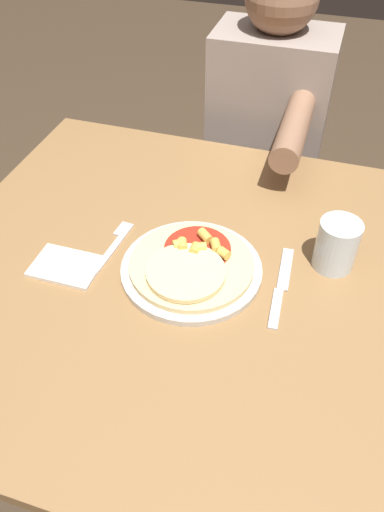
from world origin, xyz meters
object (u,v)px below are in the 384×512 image
(plate, at_px, (192,268))
(pizza, at_px, (192,263))
(fork, at_px, (114,245))
(person_diner, at_px, (267,134))
(knife, at_px, (281,288))
(dining_table, at_px, (211,308))
(drinking_glass, at_px, (337,245))

(plate, distance_m, pizza, 0.02)
(fork, distance_m, person_diner, 0.71)
(plate, height_order, person_diner, person_diner)
(plate, height_order, knife, plate)
(dining_table, relative_size, pizza, 4.69)
(dining_table, height_order, pizza, pizza)
(dining_table, relative_size, fork, 6.67)
(fork, relative_size, person_diner, 0.15)
(person_diner, bearing_deg, pizza, -91.97)
(plate, relative_size, drinking_glass, 2.65)
(knife, xyz_separation_m, person_diner, (-0.16, 0.70, -0.07))
(plate, height_order, drinking_glass, drinking_glass)
(fork, xyz_separation_m, drinking_glass, (0.45, 0.08, 0.05))
(pizza, distance_m, drinking_glass, 0.29)
(dining_table, distance_m, person_diner, 0.71)
(dining_table, xyz_separation_m, pizza, (-0.04, -0.00, 0.12))
(dining_table, height_order, plate, plate)
(knife, relative_size, drinking_glass, 2.05)
(knife, bearing_deg, person_diner, 102.67)
(plate, xyz_separation_m, pizza, (0.00, -0.00, 0.02))
(dining_table, relative_size, drinking_glass, 10.90)
(fork, distance_m, knife, 0.36)
(plate, distance_m, drinking_glass, 0.29)
(drinking_glass, bearing_deg, plate, -159.26)
(dining_table, distance_m, knife, 0.17)
(pizza, height_order, drinking_glass, drinking_glass)
(drinking_glass, relative_size, person_diner, 0.09)
(fork, bearing_deg, dining_table, -6.39)
(knife, height_order, drinking_glass, drinking_glass)
(knife, bearing_deg, plate, -178.86)
(fork, bearing_deg, knife, -2.77)
(dining_table, height_order, fork, fork)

